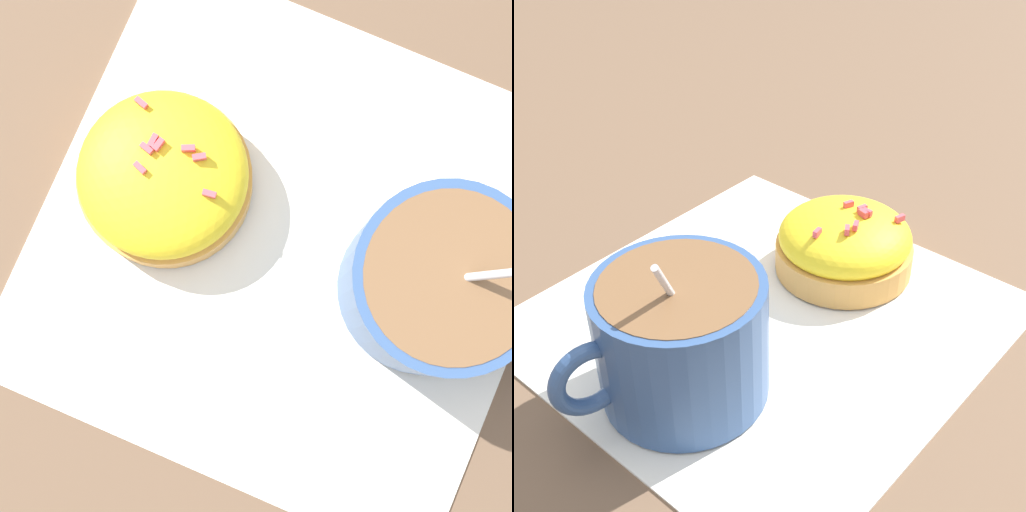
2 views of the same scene
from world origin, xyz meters
The scene contains 4 objects.
ground_plane centered at (0.00, 0.00, 0.00)m, with size 3.00×3.00×0.00m, color brown.
paper_napkin centered at (0.00, 0.00, 0.00)m, with size 0.29×0.28×0.00m.
coffee_cup centered at (0.08, 0.01, 0.04)m, with size 0.12×0.09×0.10m.
frosted_pastry centered at (-0.08, 0.00, 0.02)m, with size 0.10×0.10×0.05m.
Camera 2 is at (0.24, 0.25, 0.30)m, focal length 50.00 mm.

